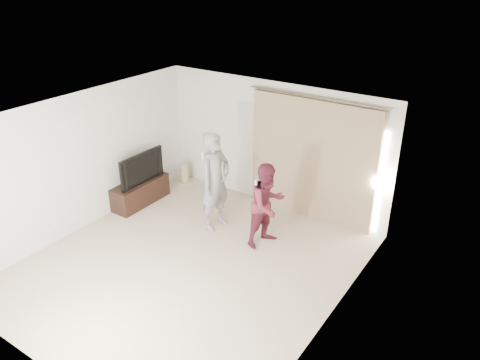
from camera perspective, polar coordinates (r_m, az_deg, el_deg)
name	(u,v)px	position (r m, az deg, el deg)	size (l,w,h in m)	color
floor	(189,265)	(8.15, -6.20, -10.21)	(5.50, 5.50, 0.00)	beige
wall_back	(273,145)	(9.51, 4.07, 4.31)	(5.00, 0.04, 2.60)	silver
wall_left	(82,162)	(9.16, -18.72, 2.08)	(0.04, 5.50, 2.60)	silver
ceiling	(181,119)	(6.96, -7.21, 7.42)	(5.00, 5.50, 0.01)	white
curtain	(312,160)	(9.11, 8.79, 2.40)	(2.80, 0.11, 2.46)	tan
tv_console	(141,192)	(10.09, -12.03, -1.46)	(0.45, 1.31, 0.50)	black
tv	(138,167)	(9.84, -12.34, 1.56)	(1.14, 0.15, 0.66)	black
scratching_post	(185,176)	(10.82, -6.71, 0.51)	(0.35, 0.35, 0.47)	tan
person_man	(215,181)	(8.72, -3.03, -0.18)	(0.51, 0.73, 1.92)	slate
person_woman	(267,205)	(8.28, 3.37, -3.05)	(0.79, 0.90, 1.56)	maroon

